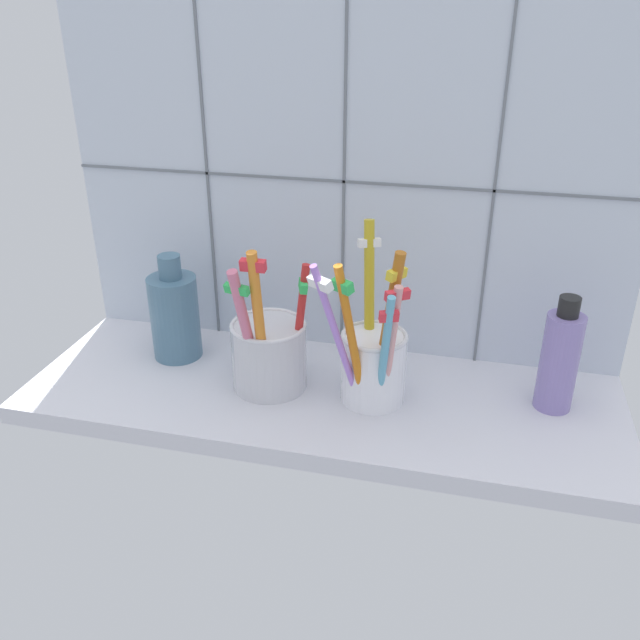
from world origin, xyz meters
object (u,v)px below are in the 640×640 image
object	(u,v)px
toothbrush_cup_left	(268,352)
toothbrush_cup_right	(373,359)
ceramic_vase	(175,315)
soap_bottle	(559,359)

from	to	relation	value
toothbrush_cup_left	toothbrush_cup_right	size ratio (longest dim) A/B	0.92
toothbrush_cup_right	ceramic_vase	size ratio (longest dim) A/B	1.49
toothbrush_cup_left	ceramic_vase	world-z (taller)	toothbrush_cup_left
toothbrush_cup_left	ceramic_vase	bearing A→B (deg)	161.16
toothbrush_cup_right	soap_bottle	xyz separation A→B (cm)	(18.48, 3.48, 0.50)
ceramic_vase	soap_bottle	size ratio (longest dim) A/B	1.01
toothbrush_cup_left	ceramic_vase	xyz separation A→B (cm)	(-12.72, 4.34, 0.92)
toothbrush_cup_left	soap_bottle	distance (cm)	29.99
toothbrush_cup_right	ceramic_vase	world-z (taller)	toothbrush_cup_right
ceramic_vase	soap_bottle	distance (cm)	42.51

